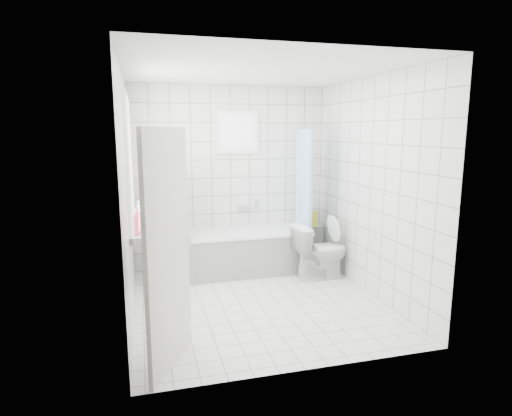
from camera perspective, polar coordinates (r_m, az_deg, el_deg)
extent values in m
plane|color=white|center=(5.11, 0.25, -12.39)|extent=(3.00, 3.00, 0.00)
plane|color=white|center=(4.76, 0.28, 17.88)|extent=(3.00, 3.00, 0.00)
cube|color=white|center=(6.21, -3.38, 4.07)|extent=(2.80, 0.02, 2.60)
cube|color=white|center=(3.36, 7.00, -1.29)|extent=(2.80, 0.02, 2.60)
cube|color=white|center=(4.60, -16.80, 1.47)|extent=(0.02, 3.00, 2.60)
cube|color=white|center=(5.31, 15.03, 2.67)|extent=(0.02, 3.00, 2.60)
cube|color=white|center=(4.87, -16.36, 5.50)|extent=(0.01, 0.90, 1.40)
cube|color=white|center=(6.16, -2.43, 10.08)|extent=(0.50, 0.01, 0.50)
cube|color=white|center=(4.98, -15.41, -2.98)|extent=(0.18, 1.02, 0.08)
cube|color=silver|center=(3.57, -11.63, -5.72)|extent=(0.41, 0.73, 2.00)
cube|color=white|center=(6.07, -1.73, -5.94)|extent=(1.82, 0.75, 0.55)
cube|color=white|center=(6.00, -1.75, -3.28)|extent=(1.84, 0.77, 0.03)
cube|color=white|center=(5.77, -11.23, -2.14)|extent=(0.15, 0.85, 1.50)
cube|color=white|center=(6.62, 6.94, -4.63)|extent=(0.40, 0.24, 0.55)
imported|color=white|center=(5.84, 8.58, -5.72)|extent=(0.75, 0.45, 0.75)
cylinder|color=silver|center=(6.06, 6.31, 10.50)|extent=(0.02, 0.80, 0.02)
cube|color=silver|center=(6.28, -1.58, 0.00)|extent=(0.18, 0.06, 0.06)
imported|color=#33ABE7|center=(4.75, -15.38, -1.88)|extent=(0.12, 0.12, 0.20)
imported|color=#FF6382|center=(4.61, -15.41, -1.64)|extent=(0.14, 0.14, 0.29)
imported|color=white|center=(5.07, -15.39, -0.64)|extent=(0.12, 0.12, 0.29)
imported|color=white|center=(4.90, -15.36, -1.77)|extent=(0.13, 0.13, 0.16)
imported|color=pink|center=(5.27, -15.36, -0.83)|extent=(0.10, 0.09, 0.18)
cylinder|color=blue|center=(6.58, 7.24, -1.16)|extent=(0.06, 0.06, 0.25)
cylinder|color=yellow|center=(6.47, 7.87, -1.44)|extent=(0.06, 0.06, 0.24)
cylinder|color=red|center=(6.53, 6.67, -1.40)|extent=(0.06, 0.06, 0.21)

